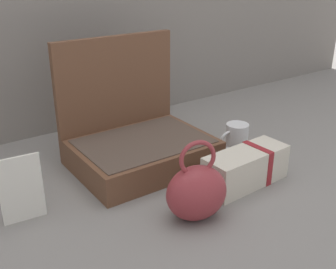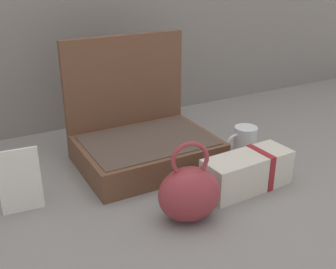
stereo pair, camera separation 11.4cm
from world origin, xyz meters
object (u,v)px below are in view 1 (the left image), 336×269
object	(u,v)px
teal_pouch_handbag	(197,192)
cream_toiletry_bag	(246,167)
coffee_mug	(236,138)
info_card_left	(21,189)
open_suitcase	(136,138)

from	to	relation	value
teal_pouch_handbag	cream_toiletry_bag	distance (m)	0.24
coffee_mug	info_card_left	size ratio (longest dim) A/B	0.65
cream_toiletry_bag	open_suitcase	bearing A→B (deg)	121.87
teal_pouch_handbag	cream_toiletry_bag	bearing A→B (deg)	13.58
open_suitcase	teal_pouch_handbag	size ratio (longest dim) A/B	1.91
teal_pouch_handbag	coffee_mug	size ratio (longest dim) A/B	1.89
cream_toiletry_bag	coffee_mug	xyz separation A→B (m)	(0.13, 0.18, -0.00)
open_suitcase	coffee_mug	world-z (taller)	open_suitcase
teal_pouch_handbag	cream_toiletry_bag	size ratio (longest dim) A/B	0.81
cream_toiletry_bag	info_card_left	xyz separation A→B (m)	(-0.59, 0.18, 0.04)
info_card_left	teal_pouch_handbag	bearing A→B (deg)	-28.78
cream_toiletry_bag	coffee_mug	distance (m)	0.22
teal_pouch_handbag	info_card_left	xyz separation A→B (m)	(-0.36, 0.24, 0.01)
teal_pouch_handbag	cream_toiletry_bag	world-z (taller)	teal_pouch_handbag
teal_pouch_handbag	coffee_mug	bearing A→B (deg)	33.05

